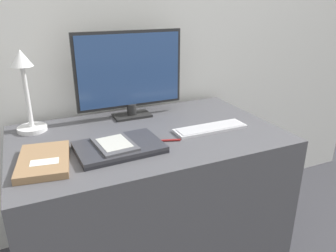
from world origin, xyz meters
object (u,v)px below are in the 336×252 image
Objects in this scene: pen at (165,141)px; laptop at (119,147)px; notebook at (44,161)px; desk_lamp at (25,86)px; ereader at (114,144)px; monitor at (130,73)px; keyboard at (210,128)px.

laptop is at bearing -179.47° from pen.
notebook is 2.25× the size of pen.
laptop is at bearing -0.08° from notebook.
pen is at bearing -35.76° from desk_lamp.
desk_lamp reaches higher than ereader.
notebook is at bearing -179.83° from pen.
desk_lamp is at bearing 93.03° from notebook.
desk_lamp is 0.41m from notebook.
pen is (0.02, -0.36, -0.22)m from monitor.
pen is at bearing -171.84° from keyboard.
monitor is 1.57× the size of keyboard.
desk_lamp is (-0.28, 0.36, 0.18)m from ereader.
ereader is 0.22m from pen.
desk_lamp is at bearing 179.85° from monitor.
laptop is (-0.44, -0.04, 0.01)m from keyboard.
desk_lamp reaches higher than pen.
keyboard is 1.00× the size of laptop.
monitor reaches higher than laptop.
ereader is 1.58× the size of pen.
monitor is 4.09× the size of pen.
keyboard is 0.83m from desk_lamp.
keyboard is 2.60× the size of pen.
ereader reaches higher than notebook.
desk_lamp is (-0.47, 0.00, -0.01)m from monitor.
desk_lamp is 2.78× the size of pen.
desk_lamp is at bearing 128.22° from ereader.
keyboard is 0.72m from notebook.
monitor is 0.42m from pen.
ereader is 0.26m from notebook.
notebook is at bearing -177.11° from keyboard.
notebook is (-0.72, -0.04, 0.01)m from keyboard.
keyboard is at bearing 4.39° from ereader.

